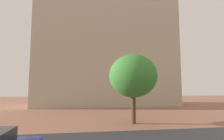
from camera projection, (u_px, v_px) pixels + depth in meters
name	position (u px, v px, depth m)	size (l,w,h in m)	color
landmark_building	(107.00, 42.00, 33.11)	(23.49, 10.16, 34.06)	#B2A893
tree_curb_far	(133.00, 76.00, 15.29)	(4.01, 4.01, 5.72)	#4C3823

